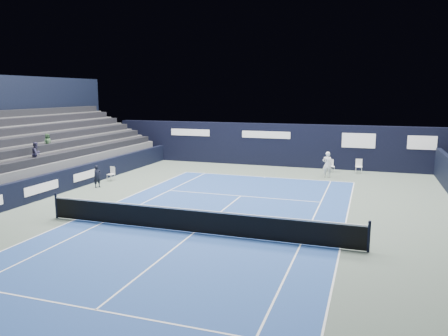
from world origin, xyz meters
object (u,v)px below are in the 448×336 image
(folding_chair_back_b, at_px, (359,165))
(tennis_player, at_px, (327,164))
(line_judge_chair, at_px, (112,173))
(tennis_net, at_px, (194,220))
(folding_chair_back_a, at_px, (331,164))

(folding_chair_back_b, distance_m, tennis_player, 2.89)
(line_judge_chair, xyz_separation_m, tennis_player, (12.42, 5.32, 0.34))
(line_judge_chair, height_order, tennis_net, tennis_net)
(tennis_player, bearing_deg, folding_chair_back_a, 88.46)
(folding_chair_back_a, bearing_deg, tennis_player, -113.67)
(line_judge_chair, bearing_deg, tennis_net, -30.67)
(tennis_net, bearing_deg, line_judge_chair, 138.16)
(folding_chair_back_a, height_order, folding_chair_back_b, folding_chair_back_b)
(folding_chair_back_b, xyz_separation_m, tennis_net, (-5.63, -15.25, -0.04))
(folding_chair_back_a, xyz_separation_m, tennis_net, (-3.81, -15.13, -0.07))
(folding_chair_back_a, relative_size, folding_chair_back_b, 0.91)
(line_judge_chair, distance_m, tennis_player, 13.52)
(line_judge_chair, bearing_deg, tennis_player, 34.35)
(folding_chair_back_b, height_order, tennis_player, tennis_player)
(folding_chair_back_a, xyz_separation_m, tennis_player, (-0.06, -2.05, 0.25))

